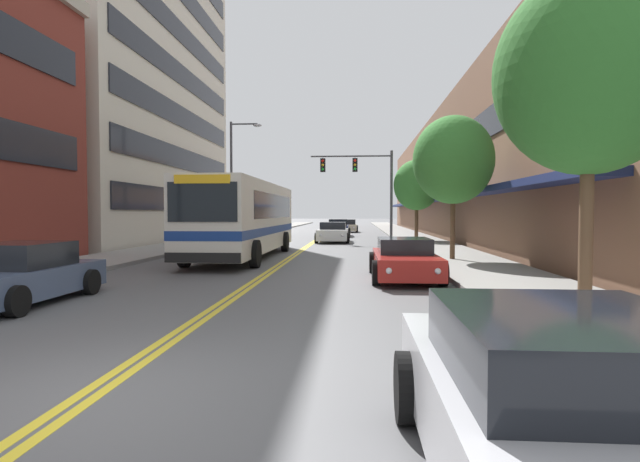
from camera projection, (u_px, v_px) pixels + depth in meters
name	position (u px, v px, depth m)	size (l,w,h in m)	color
ground_plane	(323.00, 236.00, 42.29)	(240.00, 240.00, 0.00)	#565659
sidewalk_left	(240.00, 235.00, 42.81)	(3.24, 106.00, 0.15)	gray
sidewalk_right	(407.00, 235.00, 41.76)	(3.24, 106.00, 0.15)	gray
centre_line	(323.00, 236.00, 42.29)	(0.34, 106.00, 0.01)	yellow
office_tower_left	(98.00, 57.00, 34.35)	(12.08, 22.40, 25.34)	beige
storefront_row_right	(479.00, 177.00, 41.15)	(9.10, 68.00, 9.88)	brown
city_bus	(246.00, 216.00, 21.96)	(2.87, 12.15, 3.23)	silver
car_slate_blue_parked_left_near	(17.00, 276.00, 10.76)	(2.09, 4.36, 1.31)	#475675
car_dark_grey_parked_left_mid	(248.00, 233.00, 32.81)	(2.05, 4.81, 1.41)	#38383D
car_silver_parked_right_foreground	(581.00, 422.00, 3.22)	(2.16, 4.64, 1.30)	#B7B7BC
car_red_parked_right_mid	(404.00, 259.00, 14.84)	(2.00, 4.74, 1.20)	maroon
car_white_moving_lead	(333.00, 233.00, 33.22)	(2.20, 4.60, 1.33)	white
car_champagne_moving_second	(348.00, 226.00, 50.41)	(2.05, 4.19, 1.28)	beige
car_navy_moving_third	(338.00, 228.00, 41.66)	(1.99, 4.92, 1.42)	#19234C
traffic_signal_mast	(363.00, 177.00, 33.65)	(5.54, 0.38, 6.13)	#47474C
street_lamp_left_far	(236.00, 171.00, 32.48)	(2.10, 0.28, 7.87)	#47474C
street_tree_right_near	(589.00, 73.00, 8.88)	(3.30, 3.30, 6.13)	brown
street_tree_right_mid	(453.00, 160.00, 19.50)	(3.14, 3.14, 5.61)	brown
street_tree_right_far	(417.00, 185.00, 33.37)	(3.07, 3.07, 5.36)	brown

